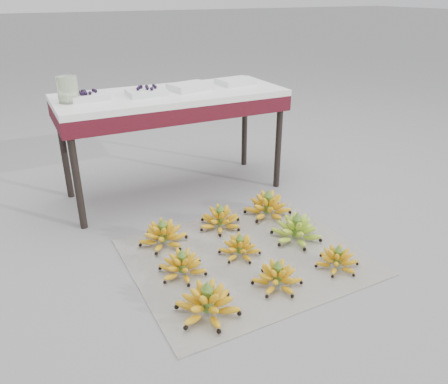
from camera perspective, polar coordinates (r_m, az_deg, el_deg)
name	(u,v)px	position (r m, az deg, el deg)	size (l,w,h in m)	color
ground	(255,248)	(2.56, 4.02, -7.35)	(60.00, 60.00, 0.00)	gray
newspaper_mat	(246,257)	(2.48, 2.88, -8.42)	(1.25, 1.05, 0.01)	silver
bunch_front_left	(207,303)	(2.06, -2.17, -14.28)	(0.38, 0.38, 0.18)	yellow
bunch_front_center	(277,277)	(2.24, 6.96, -10.96)	(0.33, 0.33, 0.15)	yellow
bunch_front_right	(337,260)	(2.44, 14.59, -8.58)	(0.31, 0.31, 0.14)	yellow
bunch_mid_left	(182,266)	(2.32, -5.46, -9.55)	(0.31, 0.31, 0.16)	yellow
bunch_mid_center	(240,248)	(2.47, 2.06, -7.28)	(0.25, 0.25, 0.14)	yellow
bunch_mid_right	(296,230)	(2.64, 9.41, -4.94)	(0.31, 0.31, 0.18)	#87BB25
bunch_back_left	(163,235)	(2.58, -7.94, -5.61)	(0.32, 0.32, 0.17)	yellow
bunch_back_center	(220,219)	(2.73, -0.51, -3.59)	(0.29, 0.29, 0.16)	yellow
bunch_back_right	(268,206)	(2.89, 5.73, -1.89)	(0.33, 0.33, 0.19)	yellow
vendor_table	(172,104)	(3.06, -6.83, 11.29)	(1.54, 0.61, 0.74)	black
tray_far_left	(89,96)	(2.92, -17.17, 11.85)	(0.23, 0.17, 0.06)	silver
tray_left	(146,92)	(2.96, -10.11, 12.71)	(0.25, 0.18, 0.06)	silver
tray_right	(190,87)	(3.10, -4.46, 13.56)	(0.30, 0.25, 0.04)	silver
tray_far_right	(236,81)	(3.28, 1.54, 14.24)	(0.27, 0.21, 0.04)	silver
glass_jar	(68,90)	(2.88, -19.72, 12.49)	(0.13, 0.13, 0.16)	#DDF5C3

